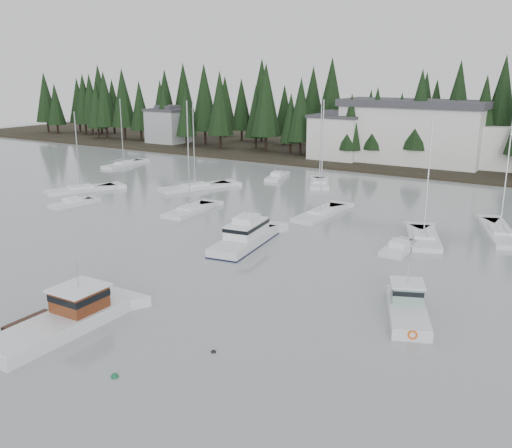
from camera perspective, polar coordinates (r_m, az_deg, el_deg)
The scene contains 22 objects.
ground at distance 34.85m, azimuth -20.09°, elevation -14.20°, with size 260.00×260.00×0.00m, color gray.
far_shore_land at distance 118.75m, azimuth 19.65°, elevation 6.36°, with size 240.00×54.00×1.00m, color black.
conifer_treeline at distance 108.14m, azimuth 18.34°, elevation 5.68°, with size 200.00×22.00×20.00m, color black, non-canonical shape.
house_west at distance 106.65m, azimuth 8.12°, elevation 8.70°, with size 9.54×7.42×8.75m.
house_far_west at distance 130.90m, azimuth -8.79°, elevation 9.76°, with size 8.48×7.42×8.25m.
harbor_inn at distance 104.62m, azimuth 16.53°, elevation 8.72°, with size 29.50×11.50×10.90m.
lobster_boat_brown at distance 39.99m, azimuth -18.82°, elevation -9.26°, with size 5.15×9.94×4.89m.
cabin_cruiser_center at distance 55.46m, azimuth -1.09°, elevation -1.43°, with size 4.58×10.53×4.38m.
lobster_boat_teal at distance 41.25m, azimuth 14.89°, elevation -8.28°, with size 5.07×7.65×4.02m.
sailboat_0 at distance 84.75m, azimuth 6.35°, elevation 3.96°, with size 5.97×8.40×14.78m.
sailboat_3 at distance 67.11m, azimuth 6.46°, elevation 0.92°, with size 2.92×9.66×13.85m.
sailboat_4 at distance 104.09m, azimuth -13.08°, elevation 5.75°, with size 3.24×9.38×12.14m.
sailboat_5 at distance 59.44m, azimuth 16.38°, elevation -1.51°, with size 5.73×8.94×12.52m.
sailboat_6 at distance 68.64m, azimuth -6.61°, elevation 1.25°, with size 3.40×8.30×13.63m.
sailboat_7 at distance 83.70m, azimuth -17.14°, elevation 3.19°, with size 6.59×9.98×11.54m.
sailboat_8 at distance 82.01m, azimuth -6.11°, elevation 3.56°, with size 7.24×10.90×12.77m.
sailboat_10 at distance 63.99m, azimuth 23.16°, elevation -0.97°, with size 6.07×10.96×12.61m.
runabout_0 at distance 75.20m, azimuth -17.87°, elevation 1.88°, with size 2.81×5.90×1.42m.
runabout_1 at distance 55.38m, azimuth 14.06°, elevation -2.50°, with size 2.29×5.45×1.42m.
runabout_3 at distance 89.56m, azimuth 2.10°, elevation 4.68°, with size 3.82×7.14×1.42m.
mooring_buoy_green at distance 33.82m, azimuth -13.95°, elevation -14.63°, with size 0.46×0.46×0.46m, color #145933.
mooring_buoy_dark at distance 35.48m, azimuth -4.27°, elevation -12.68°, with size 0.33×0.33×0.33m, color black.
Camera 1 is at (24.85, -17.93, 16.61)m, focal length 40.00 mm.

